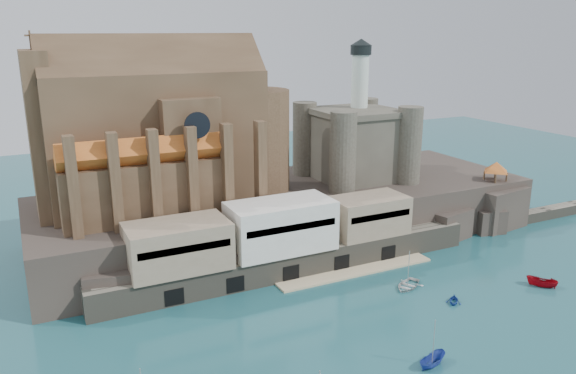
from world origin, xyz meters
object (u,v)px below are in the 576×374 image
(church, at_px, (167,138))
(boat_2, at_px, (432,365))
(castle_keep, at_px, (355,140))
(pavilion, at_px, (496,168))

(church, distance_m, boat_2, 59.89)
(castle_keep, xyz_separation_m, pavilion, (25.92, -15.08, -5.59))
(church, height_order, boat_2, church)
(castle_keep, relative_size, pavilion, 4.58)
(church, height_order, pavilion, church)
(castle_keep, bearing_deg, church, 178.89)
(church, bearing_deg, boat_2, -69.77)
(pavilion, height_order, boat_2, pavilion)
(castle_keep, bearing_deg, boat_2, -112.17)
(church, relative_size, pavilion, 7.34)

